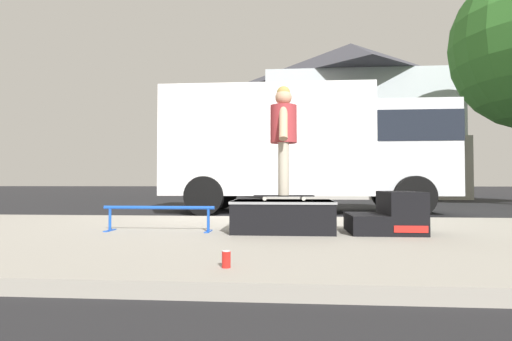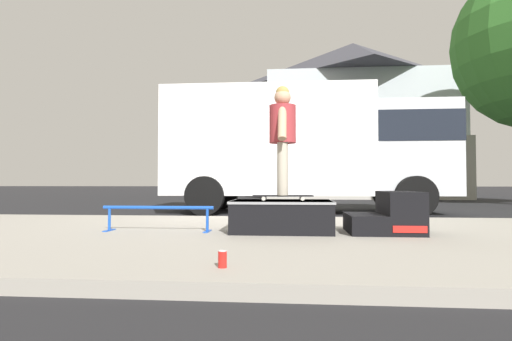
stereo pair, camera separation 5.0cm
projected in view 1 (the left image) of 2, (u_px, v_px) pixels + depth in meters
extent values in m
plane|color=black|center=(268.00, 220.00, 8.02)|extent=(140.00, 140.00, 0.00)
cube|color=gray|center=(257.00, 238.00, 5.03)|extent=(50.00, 5.00, 0.12)
cube|color=black|center=(283.00, 216.00, 5.19)|extent=(1.27, 0.85, 0.40)
cube|color=gray|center=(283.00, 202.00, 5.19)|extent=(1.29, 0.87, 0.03)
cube|color=black|center=(365.00, 223.00, 5.10)|extent=(0.44, 0.83, 0.23)
cube|color=black|center=(401.00, 212.00, 5.07)|extent=(0.44, 0.83, 0.52)
cube|color=red|center=(411.00, 229.00, 4.65)|extent=(0.39, 0.01, 0.08)
cylinder|color=blue|center=(159.00, 208.00, 5.22)|extent=(1.47, 0.04, 0.04)
cylinder|color=blue|center=(110.00, 219.00, 5.27)|extent=(0.04, 0.04, 0.31)
cube|color=blue|center=(110.00, 230.00, 5.27)|extent=(0.06, 0.28, 0.01)
cylinder|color=blue|center=(208.00, 220.00, 5.17)|extent=(0.04, 0.04, 0.31)
cube|color=blue|center=(208.00, 231.00, 5.16)|extent=(0.06, 0.28, 0.01)
cube|color=black|center=(284.00, 196.00, 5.23)|extent=(0.79, 0.25, 0.02)
cylinder|color=silver|center=(302.00, 198.00, 5.32)|extent=(0.05, 0.03, 0.05)
cylinder|color=silver|center=(304.00, 199.00, 5.14)|extent=(0.05, 0.03, 0.05)
cylinder|color=silver|center=(265.00, 198.00, 5.33)|extent=(0.05, 0.03, 0.05)
cylinder|color=silver|center=(265.00, 199.00, 5.15)|extent=(0.05, 0.03, 0.05)
cylinder|color=#B7AD99|center=(284.00, 169.00, 5.33)|extent=(0.14, 0.14, 0.68)
cylinder|color=#B7AD99|center=(284.00, 169.00, 5.16)|extent=(0.14, 0.14, 0.68)
cylinder|color=#A53338|center=(284.00, 124.00, 5.26)|extent=(0.35, 0.35, 0.49)
cylinder|color=tan|center=(284.00, 128.00, 5.48)|extent=(0.11, 0.30, 0.47)
cylinder|color=tan|center=(283.00, 123.00, 5.04)|extent=(0.11, 0.30, 0.47)
sphere|color=tan|center=(283.00, 97.00, 5.27)|extent=(0.22, 0.22, 0.22)
sphere|color=tan|center=(283.00, 93.00, 5.27)|extent=(0.18, 0.18, 0.18)
cylinder|color=red|center=(226.00, 259.00, 2.99)|extent=(0.07, 0.07, 0.12)
cylinder|color=silver|center=(226.00, 251.00, 2.99)|extent=(0.06, 0.06, 0.00)
cube|color=white|center=(268.00, 144.00, 10.27)|extent=(5.00, 2.35, 2.60)
cube|color=silver|center=(406.00, 151.00, 9.99)|extent=(1.90, 2.16, 2.20)
cube|color=black|center=(406.00, 131.00, 10.01)|extent=(1.92, 2.19, 0.70)
cylinder|color=black|center=(388.00, 193.00, 11.14)|extent=(0.90, 0.28, 0.90)
cylinder|color=black|center=(415.00, 196.00, 8.80)|extent=(0.90, 0.28, 0.90)
cylinder|color=black|center=(221.00, 193.00, 11.51)|extent=(0.90, 0.28, 0.90)
cylinder|color=black|center=(204.00, 196.00, 9.17)|extent=(0.90, 0.28, 0.90)
cube|color=silver|center=(352.00, 141.00, 21.89)|extent=(9.00, 7.50, 6.00)
cube|color=#B2ADA3|center=(366.00, 168.00, 17.85)|extent=(9.00, 0.50, 2.80)
pyramid|color=#38383F|center=(351.00, 65.00, 22.01)|extent=(9.54, 7.95, 2.40)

